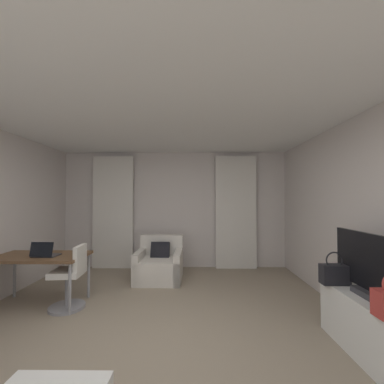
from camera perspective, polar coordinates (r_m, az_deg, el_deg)
The scene contains 12 objects.
ground_plane at distance 3.00m, azimuth -9.69°, elevation -32.54°, with size 12.00×12.00×0.00m, color gray.
wall_window at distance 5.59m, azimuth -4.08°, elevation -4.08°, with size 5.12×0.06×2.60m.
ceiling at distance 2.79m, azimuth -9.43°, elevation 21.31°, with size 5.12×6.12×0.06m, color white.
curtain_left_panel at distance 5.74m, azimuth -18.04°, elevation -4.44°, with size 0.90×0.06×2.50m.
curtain_right_panel at distance 5.52m, azimuth 10.24°, elevation -4.61°, with size 0.90×0.06×2.50m.
armchair at distance 4.87m, azimuth -7.65°, elevation -16.65°, with size 0.87×0.81×0.81m.
desk at distance 4.29m, azimuth -32.03°, elevation -13.25°, with size 1.27×0.68×0.72m.
desk_chair at distance 4.04m, azimuth -26.64°, elevation -18.00°, with size 0.48×0.48×0.88m.
laptop at distance 4.14m, azimuth -31.26°, elevation -12.21°, with size 0.33×0.26×0.22m.
tv_console at distance 3.25m, azimuth 36.74°, elevation -24.10°, with size 0.45×1.10×0.57m.
tv_flatscreen at distance 3.08m, azimuth 36.47°, elevation -14.02°, with size 0.20×1.07×0.63m.
handbag_primary at distance 3.35m, azimuth 30.45°, elevation -16.17°, with size 0.30×0.14×0.37m.
Camera 1 is at (0.45, -2.53, 1.55)m, focal length 22.73 mm.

